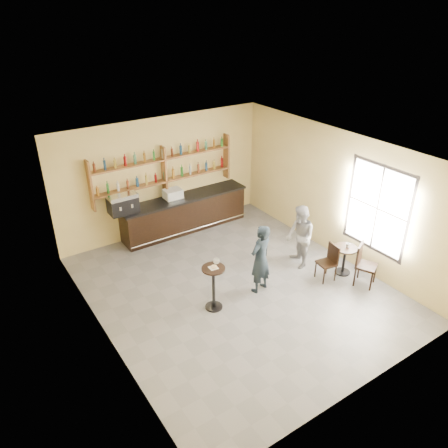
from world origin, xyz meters
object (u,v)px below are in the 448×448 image
patron_second (300,237)px  cafe_table (344,260)px  chair_south (367,266)px  pedestal_table (214,288)px  bar_counter (185,213)px  man_main (260,259)px  espresso_machine (123,203)px  pastry_case (173,195)px  chair_west (326,263)px

patron_second → cafe_table: bearing=57.3°
chair_south → pedestal_table: bearing=133.4°
chair_south → patron_second: (-0.72, 1.46, 0.29)m
pedestal_table → patron_second: patron_second is taller
bar_counter → man_main: bearing=-90.5°
chair_south → patron_second: bearing=89.5°
bar_counter → cafe_table: 4.54m
pedestal_table → chair_south: 3.55m
espresso_machine → pedestal_table: 3.56m
bar_counter → pastry_case: bearing=180.0°
pedestal_table → chair_south: (3.34, -1.21, -0.00)m
man_main → chair_west: 1.67m
espresso_machine → man_main: size_ratio=0.44×
espresso_machine → chair_west: (3.27, -4.00, -0.82)m
man_main → patron_second: bearing=177.7°
bar_counter → man_main: size_ratio=2.28×
pedestal_table → espresso_machine: bearing=98.7°
bar_counter → patron_second: bearing=-66.4°
man_main → cafe_table: bearing=151.0°
bar_counter → cafe_table: (2.06, -4.05, -0.15)m
pastry_case → chair_west: size_ratio=0.56×
espresso_machine → chair_west: bearing=-50.3°
bar_counter → espresso_machine: size_ratio=5.15×
pastry_case → man_main: 3.50m
bar_counter → pedestal_table: bearing=-109.6°
bar_counter → pedestal_table: (-1.23, -3.44, 0.00)m
espresso_machine → patron_second: patron_second is taller
espresso_machine → chair_south: espresso_machine is taller
man_main → patron_second: (1.42, 0.28, -0.02)m
pastry_case → chair_west: 4.46m
patron_second → chair_west: bearing=27.8°
chair_west → patron_second: bearing=-163.2°
bar_counter → chair_south: bearing=-65.5°
pastry_case → man_main: size_ratio=0.30×
bar_counter → man_main: 3.48m
chair_west → chair_south: size_ratio=0.88×
pedestal_table → chair_south: same height
pastry_case → patron_second: 3.64m
patron_second → man_main: bearing=-59.3°
pedestal_table → cafe_table: pedestal_table is taller
espresso_machine → chair_south: bearing=-49.8°
pastry_case → chair_west: bearing=-73.7°
man_main → chair_south: size_ratio=1.62×
pedestal_table → patron_second: bearing=5.6°
bar_counter → chair_west: (1.51, -4.00, -0.06)m
pedestal_table → patron_second: (2.62, 0.26, 0.29)m
pastry_case → man_main: (0.31, -3.47, -0.34)m
espresso_machine → man_main: (1.73, -3.47, -0.45)m
cafe_table → chair_south: size_ratio=0.70×
espresso_machine → pastry_case: bearing=0.4°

